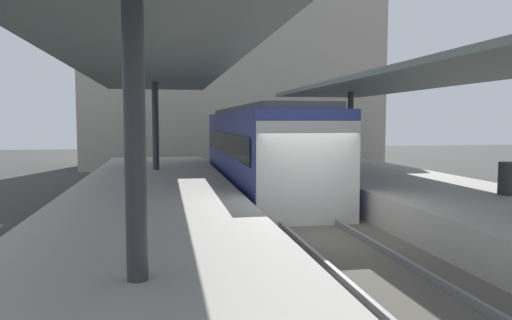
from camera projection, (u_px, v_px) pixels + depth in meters
The scene contains 12 objects.
ground_plane at pixel (320, 243), 11.00m from camera, with size 80.00×80.00×0.00m, color #383835.
platform_left at pixel (151, 228), 10.25m from camera, with size 4.40×28.00×1.00m, color #ADA8A0.
platform_right at pixel (469, 215), 11.67m from camera, with size 4.40×28.00×1.00m, color #ADA8A0.
track_ballast at pixel (320, 239), 10.99m from camera, with size 3.20×28.00×0.20m, color #59544C.
rail_near_side at pixel (290, 233), 10.84m from camera, with size 0.08×28.00×0.14m, color slate.
rail_far_side at pixel (350, 230), 11.11m from camera, with size 0.08×28.00×0.14m, color slate.
commuter_train at pixel (261, 150), 17.58m from camera, with size 2.78×11.97×3.10m.
canopy_left at pixel (149, 59), 11.31m from camera, with size 4.18×21.00×3.38m.
canopy_right at pixel (441, 76), 12.76m from camera, with size 4.18×21.00×3.11m.
litter_bin at pixel (508, 179), 11.63m from camera, with size 0.44×0.44×0.80m, color #2D2D30.
passenger_near_bench at pixel (356, 145), 18.00m from camera, with size 0.36×0.36×1.73m.
station_building_backdrop at pixel (233, 78), 30.29m from camera, with size 18.00×6.00×11.00m, color #A89E8E.
Camera 1 is at (-3.48, -10.34, 2.79)m, focal length 33.60 mm.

